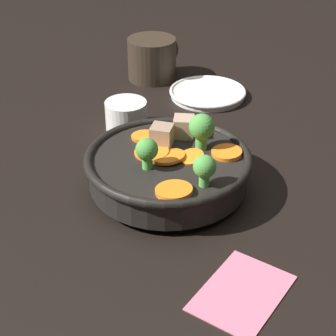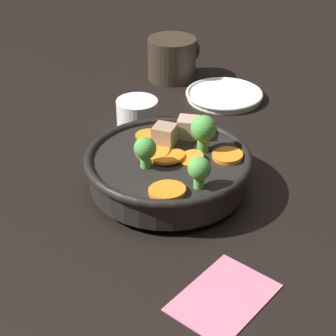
% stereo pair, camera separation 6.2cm
% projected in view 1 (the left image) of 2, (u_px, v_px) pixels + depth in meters
% --- Properties ---
extents(ground_plane, '(3.00, 3.00, 0.00)m').
position_uv_depth(ground_plane, '(168.00, 189.00, 0.75)').
color(ground_plane, black).
extents(stirfry_bowl, '(0.22, 0.22, 0.10)m').
position_uv_depth(stirfry_bowl, '(169.00, 166.00, 0.73)').
color(stirfry_bowl, black).
rests_on(stirfry_bowl, ground_plane).
extents(side_saucer, '(0.14, 0.14, 0.01)m').
position_uv_depth(side_saucer, '(208.00, 93.00, 1.00)').
color(side_saucer, white).
rests_on(side_saucer, ground_plane).
extents(tea_cup, '(0.07, 0.07, 0.05)m').
position_uv_depth(tea_cup, '(126.00, 115.00, 0.88)').
color(tea_cup, white).
rests_on(tea_cup, ground_plane).
extents(dark_mug, '(0.11, 0.09, 0.08)m').
position_uv_depth(dark_mug, '(152.00, 59.00, 1.05)').
color(dark_mug, '#33281E').
rests_on(dark_mug, ground_plane).
extents(napkin, '(0.12, 0.10, 0.00)m').
position_uv_depth(napkin, '(242.00, 292.00, 0.59)').
color(napkin, '#D16B84').
rests_on(napkin, ground_plane).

